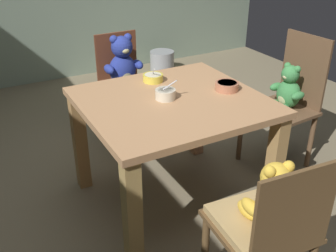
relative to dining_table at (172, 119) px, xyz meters
name	(u,v)px	position (x,y,z in m)	size (l,w,h in m)	color
ground_plane	(172,200)	(0.00, 0.00, -0.59)	(5.20, 5.20, 0.04)	#786C52
dining_table	(172,119)	(0.00, 0.00, 0.00)	(1.01, 0.94, 0.70)	tan
teddy_chair_near_right	(287,97)	(0.93, 0.02, -0.06)	(0.45, 0.43, 0.93)	brown
teddy_chair_near_front	(268,217)	(-0.03, -0.87, -0.07)	(0.43, 0.42, 0.83)	brown
teddy_chair_far_center	(124,74)	(0.06, 0.87, -0.02)	(0.37, 0.37, 0.86)	brown
porridge_bowl_terracotta_near_right	(227,86)	(0.35, -0.04, 0.15)	(0.14, 0.14, 0.05)	#B77051
porridge_bowl_yellow_far_center	(153,78)	(0.03, 0.30, 0.15)	(0.13, 0.13, 0.11)	yellow
porridge_bowl_cream_center	(165,94)	(-0.03, 0.02, 0.16)	(0.12, 0.12, 0.11)	beige
metal_pail	(162,62)	(1.06, 2.15, -0.45)	(0.28, 0.28, 0.25)	#93969B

